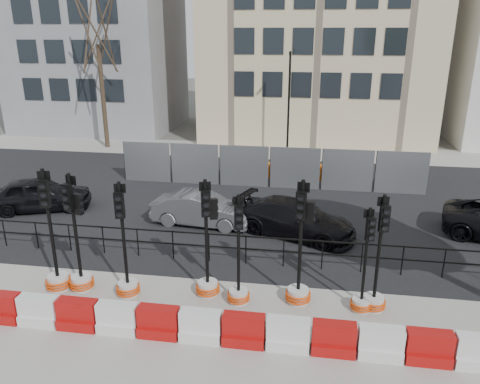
% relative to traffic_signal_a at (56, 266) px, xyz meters
% --- Properties ---
extents(ground, '(120.00, 120.00, 0.00)m').
position_rel_traffic_signal_a_xyz_m(ground, '(5.14, 1.15, -0.75)').
color(ground, '#51514C').
rests_on(ground, ground).
extents(sidewalk_near, '(40.00, 6.00, 0.02)m').
position_rel_traffic_signal_a_xyz_m(sidewalk_near, '(5.14, -1.85, -0.74)').
color(sidewalk_near, gray).
rests_on(sidewalk_near, ground).
extents(road, '(40.00, 14.00, 0.03)m').
position_rel_traffic_signal_a_xyz_m(road, '(5.14, 8.15, -0.74)').
color(road, black).
rests_on(road, ground).
extents(sidewalk_far, '(40.00, 4.00, 0.02)m').
position_rel_traffic_signal_a_xyz_m(sidewalk_far, '(5.14, 17.15, -0.74)').
color(sidewalk_far, gray).
rests_on(sidewalk_far, ground).
extents(building_grey, '(11.00, 9.06, 14.00)m').
position_rel_traffic_signal_a_xyz_m(building_grey, '(-8.86, 23.14, 6.25)').
color(building_grey, gray).
rests_on(building_grey, ground).
extents(building_cream, '(15.00, 10.06, 18.00)m').
position_rel_traffic_signal_a_xyz_m(building_cream, '(7.14, 23.14, 8.25)').
color(building_cream, beige).
rests_on(building_cream, ground).
extents(kerb_railing, '(18.00, 0.04, 1.00)m').
position_rel_traffic_signal_a_xyz_m(kerb_railing, '(5.14, 2.35, -0.07)').
color(kerb_railing, black).
rests_on(kerb_railing, ground).
extents(heras_fencing, '(14.33, 1.72, 2.00)m').
position_rel_traffic_signal_a_xyz_m(heras_fencing, '(4.66, 10.86, -0.04)').
color(heras_fencing, gray).
rests_on(heras_fencing, ground).
extents(lamp_post_far, '(0.12, 0.56, 6.00)m').
position_rel_traffic_signal_a_xyz_m(lamp_post_far, '(5.64, 16.13, 2.47)').
color(lamp_post_far, black).
rests_on(lamp_post_far, ground).
extents(tree_bare_far, '(2.00, 2.00, 9.00)m').
position_rel_traffic_signal_a_xyz_m(tree_bare_far, '(-5.86, 16.65, 5.90)').
color(tree_bare_far, '#473828').
rests_on(tree_bare_far, ground).
extents(barrier_row, '(12.55, 0.50, 0.80)m').
position_rel_traffic_signal_a_xyz_m(barrier_row, '(5.14, -1.65, -0.39)').
color(barrier_row, '#AE0D0E').
rests_on(barrier_row, ground).
extents(traffic_signal_a, '(0.72, 0.72, 3.65)m').
position_rel_traffic_signal_a_xyz_m(traffic_signal_a, '(0.00, 0.00, 0.00)').
color(traffic_signal_a, silver).
rests_on(traffic_signal_a, ground).
extents(traffic_signal_b, '(0.69, 0.69, 3.52)m').
position_rel_traffic_signal_a_xyz_m(traffic_signal_b, '(0.68, 0.10, 0.09)').
color(traffic_signal_b, silver).
rests_on(traffic_signal_b, ground).
extents(traffic_signal_c, '(0.67, 0.67, 3.39)m').
position_rel_traffic_signal_a_xyz_m(traffic_signal_c, '(2.12, -0.00, -0.05)').
color(traffic_signal_c, silver).
rests_on(traffic_signal_c, ground).
extents(traffic_signal_d, '(0.68, 0.68, 3.44)m').
position_rel_traffic_signal_a_xyz_m(traffic_signal_d, '(4.35, 0.37, 0.07)').
color(traffic_signal_d, silver).
rests_on(traffic_signal_d, ground).
extents(traffic_signal_e, '(0.62, 0.62, 3.17)m').
position_rel_traffic_signal_a_xyz_m(traffic_signal_e, '(5.26, 0.11, -0.10)').
color(traffic_signal_e, silver).
rests_on(traffic_signal_e, ground).
extents(traffic_signal_f, '(0.70, 0.70, 3.56)m').
position_rel_traffic_signal_a_xyz_m(traffic_signal_f, '(6.89, 0.36, 0.09)').
color(traffic_signal_f, silver).
rests_on(traffic_signal_f, ground).
extents(traffic_signal_g, '(0.58, 0.58, 2.97)m').
position_rel_traffic_signal_a_xyz_m(traffic_signal_g, '(8.57, 0.22, -0.14)').
color(traffic_signal_g, silver).
rests_on(traffic_signal_g, ground).
extents(traffic_signal_h, '(0.65, 0.65, 3.29)m').
position_rel_traffic_signal_a_xyz_m(traffic_signal_h, '(8.90, 0.32, -0.07)').
color(traffic_signal_h, silver).
rests_on(traffic_signal_h, ground).
extents(car_a, '(4.27, 5.17, 1.40)m').
position_rel_traffic_signal_a_xyz_m(car_a, '(-4.00, 5.78, -0.05)').
color(car_a, black).
rests_on(car_a, ground).
extents(car_b, '(2.10, 4.11, 1.27)m').
position_rel_traffic_signal_a_xyz_m(car_b, '(3.02, 5.31, -0.12)').
color(car_b, '#4E4E54').
rests_on(car_b, ground).
extents(car_c, '(4.84, 5.69, 1.30)m').
position_rel_traffic_signal_a_xyz_m(car_c, '(6.59, 4.88, -0.11)').
color(car_c, black).
rests_on(car_c, ground).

